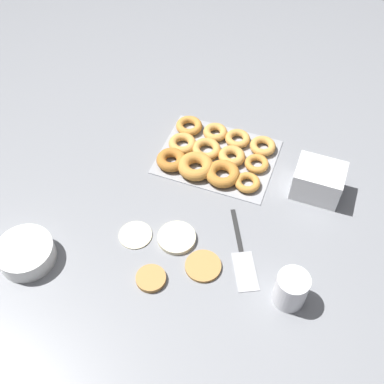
% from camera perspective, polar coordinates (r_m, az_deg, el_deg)
% --- Properties ---
extents(ground_plane, '(3.00, 3.00, 0.00)m').
position_cam_1_polar(ground_plane, '(1.48, -1.64, -2.98)').
color(ground_plane, gray).
extents(pancake_0, '(0.10, 0.10, 0.01)m').
position_cam_1_polar(pancake_0, '(1.38, 1.32, -8.77)').
color(pancake_0, '#B27F42').
rests_on(pancake_0, ground_plane).
extents(pancake_1, '(0.10, 0.10, 0.01)m').
position_cam_1_polar(pancake_1, '(1.44, -6.73, -5.04)').
color(pancake_1, beige).
rests_on(pancake_1, ground_plane).
extents(pancake_2, '(0.08, 0.08, 0.01)m').
position_cam_1_polar(pancake_2, '(1.36, -4.89, -10.17)').
color(pancake_2, '#B27F42').
rests_on(pancake_2, ground_plane).
extents(pancake_3, '(0.11, 0.11, 0.01)m').
position_cam_1_polar(pancake_3, '(1.43, -1.82, -5.45)').
color(pancake_3, beige).
rests_on(pancake_3, ground_plane).
extents(donut_tray, '(0.38, 0.30, 0.04)m').
position_cam_1_polar(donut_tray, '(1.62, 2.53, 4.37)').
color(donut_tray, '#93969B').
rests_on(donut_tray, ground_plane).
extents(batter_bowl, '(0.16, 0.16, 0.06)m').
position_cam_1_polar(batter_bowl, '(1.45, -19.09, -6.85)').
color(batter_bowl, white).
rests_on(batter_bowl, ground_plane).
extents(container_stack, '(0.15, 0.12, 0.11)m').
position_cam_1_polar(container_stack, '(1.55, 14.72, 1.29)').
color(container_stack, white).
rests_on(container_stack, ground_plane).
extents(paper_cup, '(0.09, 0.09, 0.11)m').
position_cam_1_polar(paper_cup, '(1.31, 11.65, -11.22)').
color(paper_cup, white).
rests_on(paper_cup, ground_plane).
extents(spatula, '(0.16, 0.27, 0.01)m').
position_cam_1_polar(spatula, '(1.40, 6.10, -8.20)').
color(spatula, black).
rests_on(spatula, ground_plane).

